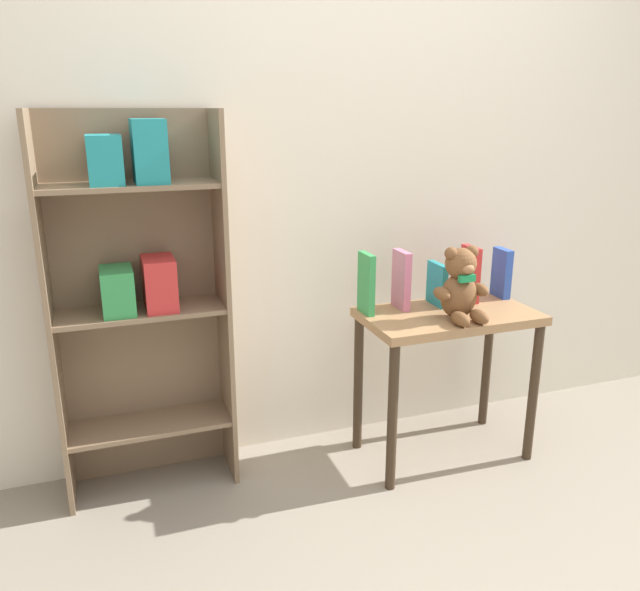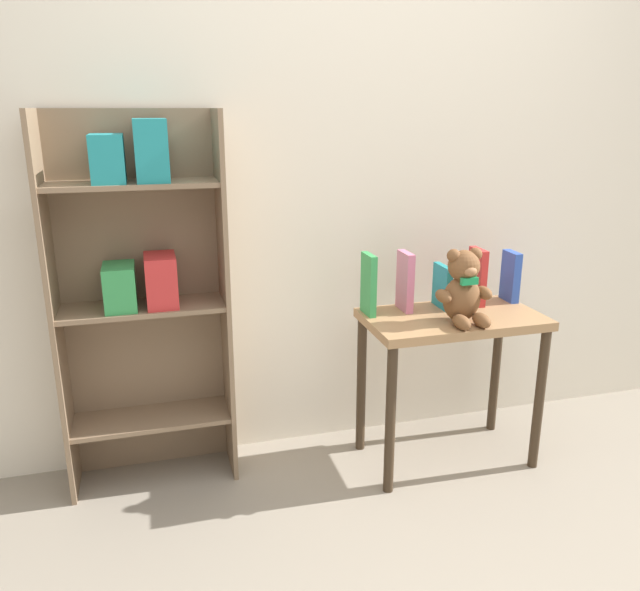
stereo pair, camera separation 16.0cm
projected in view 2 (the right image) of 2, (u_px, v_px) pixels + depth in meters
The scene contains 9 objects.
wall_back at pixel (350, 158), 2.60m from camera, with size 4.80×0.06×2.50m.
bookshelf_side at pixel (141, 281), 2.36m from camera, with size 0.64×0.25×1.45m.
display_table at pixel (451, 340), 2.55m from camera, with size 0.71×0.40×0.65m.
teddy_bear at pixel (464, 289), 2.40m from camera, with size 0.22×0.20×0.29m.
book_standing_green at pixel (369, 284), 2.49m from camera, with size 0.03×0.12×0.25m, color #33934C.
book_standing_pink at pixel (405, 281), 2.55m from camera, with size 0.03×0.12×0.24m, color #D17093.
book_standing_teal at pixel (442, 286), 2.59m from camera, with size 0.03×0.14×0.18m, color teal.
book_standing_red at pixel (477, 277), 2.63m from camera, with size 0.03×0.12×0.24m, color red.
book_standing_blue at pixel (511, 276), 2.68m from camera, with size 0.04×0.11×0.22m, color #2D51B7.
Camera 2 is at (-0.84, -0.99, 1.45)m, focal length 35.00 mm.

